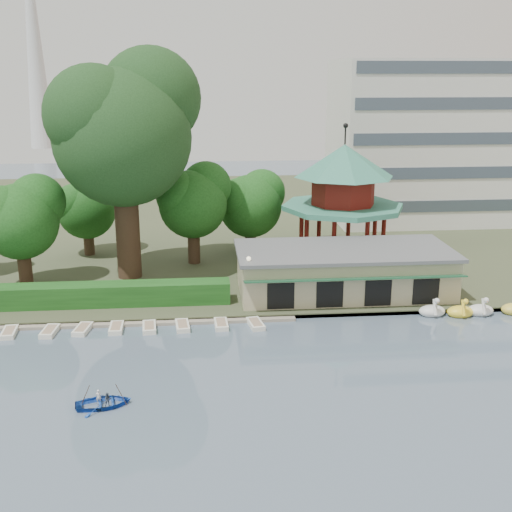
{
  "coord_description": "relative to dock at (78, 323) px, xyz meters",
  "views": [
    {
      "loc": [
        -2.31,
        -30.25,
        19.03
      ],
      "look_at": [
        2.0,
        18.0,
        5.0
      ],
      "focal_mm": 45.0,
      "sensor_mm": 36.0,
      "label": 1
    }
  ],
  "objects": [
    {
      "name": "lamp_post",
      "position": [
        13.5,
        1.8,
        3.22
      ],
      "size": [
        0.36,
        0.36,
        4.28
      ],
      "color": "black",
      "rests_on": "shore"
    },
    {
      "name": "rowboat_with_passengers",
      "position": [
        3.75,
        -12.96,
        0.35
      ],
      "size": [
        5.04,
        4.0,
        2.01
      ],
      "color": "#1846AB",
      "rests_on": "ground"
    },
    {
      "name": "dock",
      "position": [
        0.0,
        0.0,
        0.0
      ],
      "size": [
        34.0,
        1.6,
        0.24
      ],
      "primitive_type": "cube",
      "color": "gray",
      "rests_on": "ground"
    },
    {
      "name": "big_tree",
      "position": [
        3.17,
        11.0,
        14.27
      ],
      "size": [
        13.51,
        12.59,
        20.87
      ],
      "color": "#3A281C",
      "rests_on": "shore"
    },
    {
      "name": "office_building",
      "position": [
        44.67,
        31.8,
        9.61
      ],
      "size": [
        38.0,
        18.0,
        20.0
      ],
      "color": "silver",
      "rests_on": "shore"
    },
    {
      "name": "boathouse",
      "position": [
        22.0,
        4.77,
        2.25
      ],
      "size": [
        18.6,
        9.39,
        3.9
      ],
      "color": "tan",
      "rests_on": "shore"
    },
    {
      "name": "moored_rowboats",
      "position": [
        -0.74,
        -1.35,
        0.06
      ],
      "size": [
        29.84,
        2.73,
        0.36
      ],
      "color": "white",
      "rests_on": "ground"
    },
    {
      "name": "ground_plane",
      "position": [
        12.0,
        -17.2,
        -0.12
      ],
      "size": [
        220.0,
        220.0,
        0.0
      ],
      "primitive_type": "plane",
      "color": "slate",
      "rests_on": "ground"
    },
    {
      "name": "shore",
      "position": [
        12.0,
        34.8,
        0.08
      ],
      "size": [
        220.0,
        70.0,
        0.4
      ],
      "primitive_type": "cube",
      "color": "#424930",
      "rests_on": "ground"
    },
    {
      "name": "small_trees",
      "position": [
        0.96,
        14.4,
        6.13
      ],
      "size": [
        39.58,
        16.83,
        10.08
      ],
      "color": "#3A281C",
      "rests_on": "shore"
    },
    {
      "name": "embankment",
      "position": [
        12.0,
        0.1,
        0.03
      ],
      "size": [
        220.0,
        0.6,
        0.3
      ],
      "primitive_type": "cube",
      "color": "gray",
      "rests_on": "ground"
    },
    {
      "name": "pavilion",
      "position": [
        24.0,
        14.8,
        7.36
      ],
      "size": [
        12.4,
        12.4,
        13.5
      ],
      "color": "tan",
      "rests_on": "shore"
    },
    {
      "name": "broadcast_tower",
      "position": [
        -30.0,
        122.8,
        33.86
      ],
      "size": [
        8.0,
        8.0,
        96.0
      ],
      "color": "silver",
      "rests_on": "ground"
    },
    {
      "name": "hedge",
      "position": [
        -3.0,
        3.3,
        1.18
      ],
      "size": [
        30.0,
        2.0,
        1.8
      ],
      "primitive_type": "cube",
      "color": "#1E551B",
      "rests_on": "shore"
    }
  ]
}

